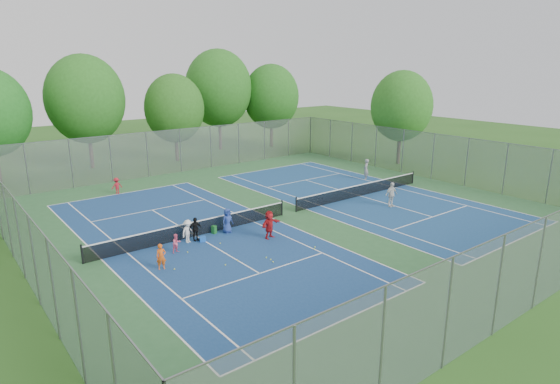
% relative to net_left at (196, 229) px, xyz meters
% --- Properties ---
extents(ground, '(120.00, 120.00, 0.00)m').
position_rel_net_left_xyz_m(ground, '(7.00, 0.00, -0.46)').
color(ground, '#27561A').
rests_on(ground, ground).
extents(court_pad, '(32.00, 32.00, 0.01)m').
position_rel_net_left_xyz_m(court_pad, '(7.00, 0.00, -0.45)').
color(court_pad, '#2C5D31').
rests_on(court_pad, ground).
extents(court_left, '(10.97, 23.77, 0.01)m').
position_rel_net_left_xyz_m(court_left, '(0.00, 0.00, -0.44)').
color(court_left, navy).
rests_on(court_left, court_pad).
extents(court_right, '(10.97, 23.77, 0.01)m').
position_rel_net_left_xyz_m(court_right, '(14.00, 0.00, -0.44)').
color(court_right, navy).
rests_on(court_right, court_pad).
extents(net_left, '(12.87, 0.10, 0.91)m').
position_rel_net_left_xyz_m(net_left, '(0.00, 0.00, 0.00)').
color(net_left, black).
rests_on(net_left, ground).
extents(net_right, '(12.87, 0.10, 0.91)m').
position_rel_net_left_xyz_m(net_right, '(14.00, 0.00, 0.00)').
color(net_right, black).
rests_on(net_right, ground).
extents(fence_north, '(32.00, 0.10, 4.00)m').
position_rel_net_left_xyz_m(fence_north, '(7.00, 16.00, 1.54)').
color(fence_north, gray).
rests_on(fence_north, ground).
extents(fence_south, '(32.00, 0.10, 4.00)m').
position_rel_net_left_xyz_m(fence_south, '(7.00, -16.00, 1.54)').
color(fence_south, gray).
rests_on(fence_south, ground).
extents(fence_west, '(0.10, 32.00, 4.00)m').
position_rel_net_left_xyz_m(fence_west, '(-9.00, 0.00, 1.54)').
color(fence_west, gray).
rests_on(fence_west, ground).
extents(fence_east, '(0.10, 32.00, 4.00)m').
position_rel_net_left_xyz_m(fence_east, '(23.00, 0.00, 1.54)').
color(fence_east, gray).
rests_on(fence_east, ground).
extents(tree_nl, '(7.20, 7.20, 10.69)m').
position_rel_net_left_xyz_m(tree_nl, '(1.00, 23.00, 6.09)').
color(tree_nl, '#443326').
rests_on(tree_nl, ground).
extents(tree_nc, '(6.00, 6.00, 8.85)m').
position_rel_net_left_xyz_m(tree_nc, '(9.00, 21.00, 4.94)').
color(tree_nc, '#443326').
rests_on(tree_nc, ground).
extents(tree_nr, '(7.60, 7.60, 11.42)m').
position_rel_net_left_xyz_m(tree_nr, '(16.00, 24.00, 6.59)').
color(tree_nr, '#443326').
rests_on(tree_nr, ground).
extents(tree_ne, '(6.60, 6.60, 9.77)m').
position_rel_net_left_xyz_m(tree_ne, '(22.00, 22.00, 5.51)').
color(tree_ne, '#443326').
rests_on(tree_ne, ground).
extents(tree_side_e, '(6.00, 6.00, 9.20)m').
position_rel_net_left_xyz_m(tree_side_e, '(26.00, 6.00, 5.29)').
color(tree_side_e, '#443326').
rests_on(tree_side_e, ground).
extents(ball_crate, '(0.44, 0.44, 0.29)m').
position_rel_net_left_xyz_m(ball_crate, '(-0.09, -0.95, -0.31)').
color(ball_crate, blue).
rests_on(ball_crate, ground).
extents(ball_hopper, '(0.32, 0.32, 0.49)m').
position_rel_net_left_xyz_m(ball_hopper, '(1.06, -0.25, -0.21)').
color(ball_hopper, '#227D2E').
rests_on(ball_hopper, ground).
extents(student_a, '(0.55, 0.43, 1.32)m').
position_rel_net_left_xyz_m(student_a, '(-3.49, -3.02, 0.20)').
color(student_a, '#E95A15').
rests_on(student_a, ground).
extents(student_b, '(0.58, 0.49, 1.06)m').
position_rel_net_left_xyz_m(student_b, '(-1.97, -1.53, 0.07)').
color(student_b, '#F25E82').
rests_on(student_b, ground).
extents(student_c, '(0.99, 0.77, 1.35)m').
position_rel_net_left_xyz_m(student_c, '(-0.81, -0.60, 0.22)').
color(student_c, silver).
rests_on(student_c, ground).
extents(student_d, '(0.82, 0.34, 1.39)m').
position_rel_net_left_xyz_m(student_d, '(-0.35, -0.60, 0.24)').
color(student_d, black).
rests_on(student_d, ground).
extents(student_e, '(0.81, 0.60, 1.51)m').
position_rel_net_left_xyz_m(student_e, '(1.79, -0.60, 0.30)').
color(student_e, navy).
rests_on(student_e, ground).
extents(student_f, '(1.61, 0.84, 1.66)m').
position_rel_net_left_xyz_m(student_f, '(3.22, -2.87, 0.37)').
color(student_f, red).
rests_on(student_f, ground).
extents(child_far_baseline, '(0.87, 0.54, 1.29)m').
position_rel_net_left_xyz_m(child_far_baseline, '(-0.41, 12.05, 0.19)').
color(child_far_baseline, '#AA1824').
rests_on(child_far_baseline, ground).
extents(instructor, '(0.79, 0.70, 1.81)m').
position_rel_net_left_xyz_m(instructor, '(18.30, 3.38, 0.45)').
color(instructor, gray).
rests_on(instructor, ground).
extents(teen_court_b, '(1.08, 0.55, 1.77)m').
position_rel_net_left_xyz_m(teen_court_b, '(13.68, -3.16, 0.43)').
color(teen_court_b, silver).
rests_on(teen_court_b, ground).
extents(tennis_ball_0, '(0.07, 0.07, 0.07)m').
position_rel_net_left_xyz_m(tennis_ball_0, '(-3.06, -3.49, -0.42)').
color(tennis_ball_0, yellow).
rests_on(tennis_ball_0, ground).
extents(tennis_ball_1, '(0.07, 0.07, 0.07)m').
position_rel_net_left_xyz_m(tennis_ball_1, '(-0.82, -4.60, -0.42)').
color(tennis_ball_1, '#CDDF33').
rests_on(tennis_ball_1, ground).
extents(tennis_ball_2, '(0.07, 0.07, 0.07)m').
position_rel_net_left_xyz_m(tennis_ball_2, '(4.10, -5.76, -0.42)').
color(tennis_ball_2, '#A1C32D').
rests_on(tennis_ball_2, ground).
extents(tennis_ball_3, '(0.07, 0.07, 0.07)m').
position_rel_net_left_xyz_m(tennis_ball_3, '(0.48, -1.92, -0.42)').
color(tennis_ball_3, gold).
rests_on(tennis_ball_3, ground).
extents(tennis_ball_4, '(0.07, 0.07, 0.07)m').
position_rel_net_left_xyz_m(tennis_ball_4, '(4.31, -5.59, -0.42)').
color(tennis_ball_4, '#C7E735').
rests_on(tennis_ball_4, ground).
extents(tennis_ball_5, '(0.07, 0.07, 0.07)m').
position_rel_net_left_xyz_m(tennis_ball_5, '(-0.04, -4.52, -0.42)').
color(tennis_ball_5, gold).
rests_on(tennis_ball_5, ground).
extents(tennis_ball_6, '(0.07, 0.07, 0.07)m').
position_rel_net_left_xyz_m(tennis_ball_6, '(1.34, -5.12, -0.42)').
color(tennis_ball_6, '#C9F338').
rests_on(tennis_ball_6, ground).
extents(tennis_ball_7, '(0.07, 0.07, 0.07)m').
position_rel_net_left_xyz_m(tennis_ball_7, '(1.36, -5.47, -0.42)').
color(tennis_ball_7, '#D7EE37').
rests_on(tennis_ball_7, ground).
extents(tennis_ball_8, '(0.07, 0.07, 0.07)m').
position_rel_net_left_xyz_m(tennis_ball_8, '(1.29, -5.77, -0.42)').
color(tennis_ball_8, '#D3E836').
rests_on(tennis_ball_8, ground).
extents(tennis_ball_9, '(0.07, 0.07, 0.07)m').
position_rel_net_left_xyz_m(tennis_ball_9, '(-1.55, -1.95, -0.42)').
color(tennis_ball_9, '#DDF539').
rests_on(tennis_ball_9, ground).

